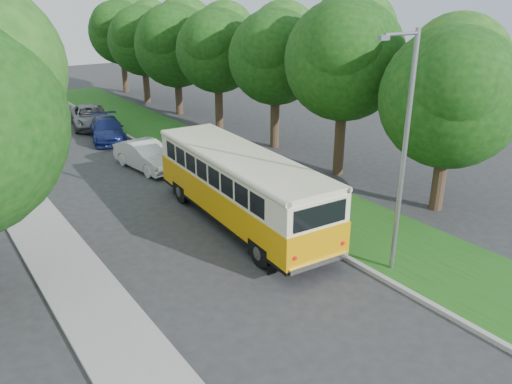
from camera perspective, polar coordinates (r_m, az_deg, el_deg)
ground at (r=17.04m, az=-0.99°, el=-9.75°), size 120.00×120.00×0.00m
curb at (r=22.51m, az=-0.61°, el=-1.45°), size 0.20×70.00×0.15m
grass_verge at (r=23.83m, az=4.03°, el=-0.20°), size 4.50×70.00×0.13m
sidewalk at (r=19.48m, az=-21.53°, el=-6.94°), size 2.20×70.00×0.12m
treeline at (r=32.26m, az=-15.15°, el=15.56°), size 24.27×41.91×9.46m
lamppost_near at (r=16.28m, az=16.43°, el=4.66°), size 1.71×0.16×8.00m
warning_sign at (r=25.34m, az=-25.47°, el=2.99°), size 0.56×0.10×2.50m
vintage_bus at (r=20.22m, az=-1.82°, el=0.36°), size 3.41×10.65×3.12m
car_silver at (r=28.67m, az=-10.82°, el=4.39°), size 2.54×3.89×1.23m
car_white at (r=27.87m, az=-12.43°, el=4.09°), size 2.18×4.78×1.52m
car_blue at (r=34.31m, az=-16.63°, el=6.86°), size 3.22×5.36×1.45m
car_grey at (r=38.38m, az=-18.46°, el=8.18°), size 3.51×5.82×1.51m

